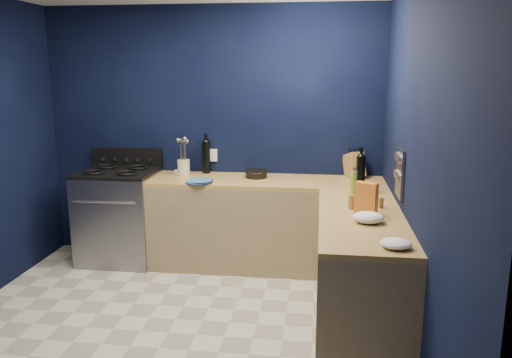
% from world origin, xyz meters
% --- Properties ---
extents(floor, '(3.50, 3.50, 0.02)m').
position_xyz_m(floor, '(0.00, 0.00, -0.01)').
color(floor, '#BAB5A3').
rests_on(floor, ground).
extents(wall_back, '(3.50, 0.02, 2.60)m').
position_xyz_m(wall_back, '(0.00, 1.76, 1.30)').
color(wall_back, black).
rests_on(wall_back, ground).
extents(wall_right, '(0.02, 3.50, 2.60)m').
position_xyz_m(wall_right, '(1.76, 0.00, 1.30)').
color(wall_right, black).
rests_on(wall_right, ground).
extents(wall_front, '(3.50, 0.02, 2.60)m').
position_xyz_m(wall_front, '(0.00, -1.76, 1.30)').
color(wall_front, black).
rests_on(wall_front, ground).
extents(cab_back, '(2.30, 0.63, 0.86)m').
position_xyz_m(cab_back, '(0.60, 1.44, 0.43)').
color(cab_back, '#8E7952').
rests_on(cab_back, floor).
extents(top_back, '(2.30, 0.63, 0.04)m').
position_xyz_m(top_back, '(0.60, 1.44, 0.88)').
color(top_back, olive).
rests_on(top_back, cab_back).
extents(cab_right, '(0.63, 1.67, 0.86)m').
position_xyz_m(cab_right, '(1.44, 0.29, 0.43)').
color(cab_right, '#8E7952').
rests_on(cab_right, floor).
extents(top_right, '(0.63, 1.67, 0.04)m').
position_xyz_m(top_right, '(1.44, 0.29, 0.88)').
color(top_right, olive).
rests_on(top_right, cab_right).
extents(gas_range, '(0.76, 0.66, 0.92)m').
position_xyz_m(gas_range, '(-0.93, 1.42, 0.46)').
color(gas_range, gray).
rests_on(gas_range, floor).
extents(oven_door, '(0.59, 0.02, 0.42)m').
position_xyz_m(oven_door, '(-0.93, 1.10, 0.45)').
color(oven_door, black).
rests_on(oven_door, gas_range).
extents(cooktop, '(0.76, 0.66, 0.03)m').
position_xyz_m(cooktop, '(-0.93, 1.42, 0.94)').
color(cooktop, black).
rests_on(cooktop, gas_range).
extents(backguard, '(0.76, 0.06, 0.20)m').
position_xyz_m(backguard, '(-0.93, 1.72, 1.04)').
color(backguard, black).
rests_on(backguard, gas_range).
extents(spice_panel, '(0.02, 0.28, 0.38)m').
position_xyz_m(spice_panel, '(1.74, 0.55, 1.18)').
color(spice_panel, gray).
rests_on(spice_panel, wall_right).
extents(wall_outlet, '(0.09, 0.02, 0.13)m').
position_xyz_m(wall_outlet, '(0.00, 1.74, 1.08)').
color(wall_outlet, white).
rests_on(wall_outlet, wall_back).
extents(plate_stack, '(0.28, 0.28, 0.03)m').
position_xyz_m(plate_stack, '(-0.02, 1.20, 0.92)').
color(plate_stack, '#345C92').
rests_on(plate_stack, top_back).
extents(ramekin, '(0.09, 0.09, 0.03)m').
position_xyz_m(ramekin, '(-0.36, 1.65, 0.92)').
color(ramekin, white).
rests_on(ramekin, top_back).
extents(utensil_crock, '(0.15, 0.15, 0.16)m').
position_xyz_m(utensil_crock, '(-0.27, 1.56, 0.98)').
color(utensil_crock, '#ECE8C0').
rests_on(utensil_crock, top_back).
extents(wine_bottle_back, '(0.10, 0.10, 0.33)m').
position_xyz_m(wine_bottle_back, '(-0.06, 1.68, 1.07)').
color(wine_bottle_back, black).
rests_on(wine_bottle_back, top_back).
extents(lemon_basket, '(0.29, 0.29, 0.08)m').
position_xyz_m(lemon_basket, '(0.49, 1.52, 0.94)').
color(lemon_basket, black).
rests_on(lemon_basket, top_back).
extents(knife_block, '(0.23, 0.31, 0.30)m').
position_xyz_m(knife_block, '(1.46, 1.66, 1.02)').
color(knife_block, olive).
rests_on(knife_block, top_back).
extents(wine_bottle_right, '(0.08, 0.08, 0.32)m').
position_xyz_m(wine_bottle_right, '(1.47, 1.02, 1.06)').
color(wine_bottle_right, black).
rests_on(wine_bottle_right, top_right).
extents(oil_bottle, '(0.07, 0.07, 0.24)m').
position_xyz_m(oil_bottle, '(1.40, 0.76, 1.02)').
color(oil_bottle, olive).
rests_on(oil_bottle, top_right).
extents(spice_jar_near, '(0.07, 0.07, 0.11)m').
position_xyz_m(spice_jar_near, '(1.37, 0.47, 0.96)').
color(spice_jar_near, olive).
rests_on(spice_jar_near, top_right).
extents(spice_jar_far, '(0.06, 0.06, 0.08)m').
position_xyz_m(spice_jar_far, '(1.60, 0.53, 0.94)').
color(spice_jar_far, olive).
rests_on(spice_jar_far, top_right).
extents(crouton_bag, '(0.18, 0.14, 0.24)m').
position_xyz_m(crouton_bag, '(1.47, 0.36, 1.02)').
color(crouton_bag, '#B50E1F').
rests_on(crouton_bag, top_right).
extents(towel_front, '(0.25, 0.22, 0.08)m').
position_xyz_m(towel_front, '(1.47, 0.12, 0.94)').
color(towel_front, white).
rests_on(towel_front, top_right).
extents(towel_end, '(0.22, 0.20, 0.06)m').
position_xyz_m(towel_end, '(1.59, -0.39, 0.93)').
color(towel_end, white).
rests_on(towel_end, top_right).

